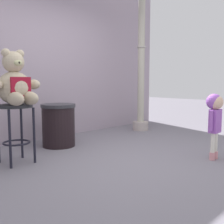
{
  "coord_description": "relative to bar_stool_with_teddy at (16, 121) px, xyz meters",
  "views": [
    {
      "loc": [
        -2.68,
        -2.4,
        1.05
      ],
      "look_at": [
        -0.06,
        0.12,
        0.64
      ],
      "focal_mm": 44.55,
      "sensor_mm": 36.0,
      "label": 1
    }
  ],
  "objects": [
    {
      "name": "ground_plane",
      "position": [
        1.02,
        -0.9,
        -0.55
      ],
      "size": [
        24.0,
        24.0,
        0.0
      ],
      "primitive_type": "plane",
      "color": "slate"
    },
    {
      "name": "building_wall",
      "position": [
        1.02,
        1.18,
        1.01
      ],
      "size": [
        6.4,
        0.3,
        3.13
      ],
      "primitive_type": "cube",
      "color": "#9E8F9D",
      "rests_on": "ground_plane"
    },
    {
      "name": "bar_stool_with_teddy",
      "position": [
        0.0,
        0.0,
        0.0
      ],
      "size": [
        0.43,
        0.43,
        0.76
      ],
      "color": "#222327",
      "rests_on": "ground_plane"
    },
    {
      "name": "teddy_bear",
      "position": [
        -0.0,
        -0.03,
        0.46
      ],
      "size": [
        0.65,
        0.58,
        0.69
      ],
      "color": "#B8A88B",
      "rests_on": "bar_stool_with_teddy"
    },
    {
      "name": "child_walking",
      "position": [
        1.91,
        -1.75,
        0.09
      ],
      "size": [
        0.28,
        0.22,
        0.88
      ],
      "rotation": [
        0.0,
        0.0,
        1.88
      ],
      "color": "pink",
      "rests_on": "ground_plane"
    },
    {
      "name": "trash_bin",
      "position": [
        0.92,
        0.38,
        -0.21
      ],
      "size": [
        0.55,
        0.55,
        0.68
      ],
      "color": "black",
      "rests_on": "ground_plane"
    },
    {
      "name": "lamppost",
      "position": [
        3.0,
        0.35,
        0.67
      ],
      "size": [
        0.34,
        0.34,
        3.03
      ],
      "color": "#B1A39E",
      "rests_on": "ground_plane"
    }
  ]
}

